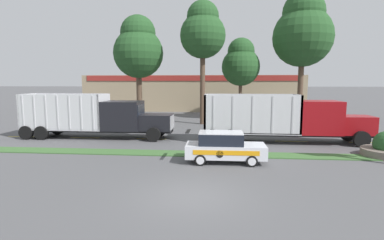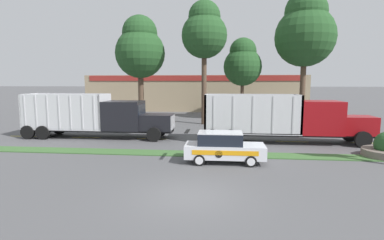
% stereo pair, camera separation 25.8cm
% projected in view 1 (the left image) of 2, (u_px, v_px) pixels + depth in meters
% --- Properties ---
extents(ground_plane, '(600.00, 600.00, 0.00)m').
position_uv_depth(ground_plane, '(192.00, 196.00, 11.72)').
color(ground_plane, '#515154').
extents(grass_verge, '(120.00, 1.43, 0.06)m').
position_uv_depth(grass_verge, '(202.00, 154.00, 18.55)').
color(grass_verge, '#3D6633').
rests_on(grass_verge, ground_plane).
extents(centre_line_2, '(2.40, 0.14, 0.01)m').
position_uv_depth(centre_line_2, '(22.00, 137.00, 24.57)').
color(centre_line_2, yellow).
rests_on(centre_line_2, ground_plane).
extents(centre_line_3, '(2.40, 0.14, 0.01)m').
position_uv_depth(centre_line_3, '(85.00, 138.00, 24.08)').
color(centre_line_3, yellow).
rests_on(centre_line_3, ground_plane).
extents(centre_line_4, '(2.40, 0.14, 0.01)m').
position_uv_depth(centre_line_4, '(151.00, 139.00, 23.60)').
color(centre_line_4, yellow).
rests_on(centre_line_4, ground_plane).
extents(centre_line_5, '(2.40, 0.14, 0.01)m').
position_uv_depth(centre_line_5, '(220.00, 140.00, 23.11)').
color(centre_line_5, yellow).
rests_on(centre_line_5, ground_plane).
extents(centre_line_6, '(2.40, 0.14, 0.01)m').
position_uv_depth(centre_line_6, '(291.00, 141.00, 22.63)').
color(centre_line_6, yellow).
rests_on(centre_line_6, ground_plane).
extents(centre_line_7, '(2.40, 0.14, 0.01)m').
position_uv_depth(centre_line_7, '(366.00, 143.00, 22.15)').
color(centre_line_7, yellow).
rests_on(centre_line_7, ground_plane).
extents(dump_truck_lead, '(12.00, 2.66, 3.52)m').
position_uv_depth(dump_truck_lead, '(109.00, 118.00, 23.80)').
color(dump_truck_lead, black).
rests_on(dump_truck_lead, ground_plane).
extents(dump_truck_mid, '(12.08, 2.57, 3.56)m').
position_uv_depth(dump_truck_mid, '(300.00, 121.00, 21.86)').
color(dump_truck_mid, black).
rests_on(dump_truck_mid, ground_plane).
extents(rally_car, '(4.41, 1.92, 1.74)m').
position_uv_depth(rally_car, '(224.00, 147.00, 16.66)').
color(rally_car, silver).
rests_on(rally_car, ground_plane).
extents(store_building_backdrop, '(33.65, 12.10, 5.49)m').
position_uv_depth(store_building_backdrop, '(194.00, 92.00, 50.43)').
color(store_building_backdrop, '#9E896B').
rests_on(store_building_backdrop, ground_plane).
extents(tree_behind_left, '(4.48, 4.48, 9.61)m').
position_uv_depth(tree_behind_left, '(241.00, 63.00, 35.14)').
color(tree_behind_left, brown).
rests_on(tree_behind_left, ground_plane).
extents(tree_behind_centre, '(4.72, 4.72, 12.78)m').
position_uv_depth(tree_behind_centre, '(203.00, 32.00, 30.83)').
color(tree_behind_centre, brown).
rests_on(tree_behind_centre, ground_plane).
extents(tree_behind_right, '(6.73, 6.73, 14.60)m').
position_uv_depth(tree_behind_right, '(303.00, 31.00, 33.85)').
color(tree_behind_right, brown).
rests_on(tree_behind_right, ground_plane).
extents(tree_behind_far_right, '(5.49, 5.49, 11.75)m').
position_uv_depth(tree_behind_far_right, '(138.00, 48.00, 32.97)').
color(tree_behind_far_right, brown).
rests_on(tree_behind_far_right, ground_plane).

